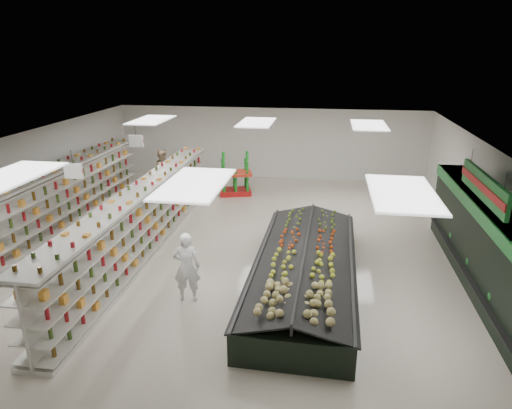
% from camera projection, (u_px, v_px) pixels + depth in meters
% --- Properties ---
extents(floor, '(16.00, 16.00, 0.00)m').
position_uv_depth(floor, '(236.00, 247.00, 13.84)').
color(floor, beige).
rests_on(floor, ground).
extents(ceiling, '(14.00, 16.00, 0.02)m').
position_uv_depth(ceiling, '(235.00, 143.00, 12.80)').
color(ceiling, white).
rests_on(ceiling, wall_back).
extents(wall_back, '(14.00, 0.02, 3.20)m').
position_uv_depth(wall_back, '(270.00, 143.00, 20.79)').
color(wall_back, white).
rests_on(wall_back, floor).
extents(wall_front, '(14.00, 0.02, 3.20)m').
position_uv_depth(wall_front, '(113.00, 387.00, 5.84)').
color(wall_front, white).
rests_on(wall_front, floor).
extents(wall_left, '(0.02, 16.00, 3.20)m').
position_uv_depth(wall_left, '(17.00, 186.00, 14.33)').
color(wall_left, white).
rests_on(wall_left, floor).
extents(wall_right, '(0.02, 16.00, 3.20)m').
position_uv_depth(wall_right, '(490.00, 209.00, 12.30)').
color(wall_right, white).
rests_on(wall_right, floor).
extents(produce_wall_case, '(0.93, 8.00, 2.20)m').
position_uv_depth(produce_wall_case, '(487.00, 242.00, 11.08)').
color(produce_wall_case, black).
rests_on(produce_wall_case, floor).
extents(aisle_sign_near, '(0.52, 0.06, 0.75)m').
position_uv_depth(aisle_sign_near, '(73.00, 171.00, 11.63)').
color(aisle_sign_near, white).
rests_on(aisle_sign_near, ceiling).
extents(aisle_sign_far, '(0.52, 0.06, 0.75)m').
position_uv_depth(aisle_sign_far, '(136.00, 141.00, 15.36)').
color(aisle_sign_far, white).
rests_on(aisle_sign_far, ceiling).
extents(hortifruti_banner, '(0.12, 3.20, 0.95)m').
position_uv_depth(hortifruti_banner, '(484.00, 186.00, 10.67)').
color(hortifruti_banner, '#207B31').
rests_on(hortifruti_banner, ceiling).
extents(gondola_left, '(1.09, 11.88, 2.06)m').
position_uv_depth(gondola_left, '(41.00, 211.00, 14.10)').
color(gondola_left, beige).
rests_on(gondola_left, floor).
extents(gondola_center, '(0.92, 11.25, 1.95)m').
position_uv_depth(gondola_center, '(144.00, 222.00, 13.35)').
color(gondola_center, beige).
rests_on(gondola_center, floor).
extents(produce_island, '(2.65, 6.96, 1.03)m').
position_uv_depth(produce_island, '(305.00, 268.00, 11.51)').
color(produce_island, black).
rests_on(produce_island, floor).
extents(soda_endcap, '(1.52, 1.23, 1.69)m').
position_uv_depth(soda_endcap, '(235.00, 175.00, 18.58)').
color(soda_endcap, red).
rests_on(soda_endcap, floor).
extents(shopper_main, '(0.68, 0.49, 1.73)m').
position_uv_depth(shopper_main, '(187.00, 267.00, 10.66)').
color(shopper_main, white).
rests_on(shopper_main, floor).
extents(shopper_background, '(0.78, 1.01, 1.82)m').
position_uv_depth(shopper_background, '(164.00, 171.00, 18.76)').
color(shopper_background, '#96785C').
rests_on(shopper_background, floor).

